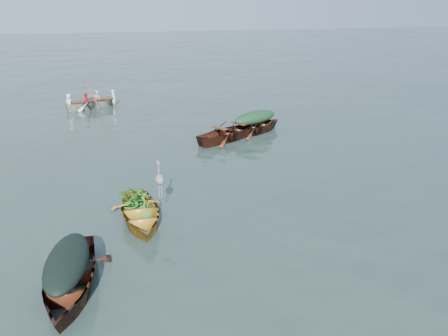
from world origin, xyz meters
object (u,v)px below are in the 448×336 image
at_px(dark_covered_boat, 71,290).
at_px(open_wooden_boat, 229,140).
at_px(yellow_dinghy, 140,221).
at_px(heron, 160,185).
at_px(green_tarp_boat, 255,133).
at_px(rowed_boat, 93,108).

xyz_separation_m(dark_covered_boat, open_wooden_boat, (5.49, 8.45, 0.00)).
height_order(yellow_dinghy, heron, heron).
relative_size(yellow_dinghy, heron, 3.49).
height_order(dark_covered_boat, heron, heron).
relative_size(yellow_dinghy, open_wooden_boat, 0.77).
xyz_separation_m(yellow_dinghy, green_tarp_boat, (5.25, 6.61, 0.00)).
relative_size(yellow_dinghy, dark_covered_boat, 0.86).
xyz_separation_m(dark_covered_boat, heron, (2.06, 2.54, 0.89)).
distance_m(dark_covered_boat, green_tarp_boat, 11.32).
bearing_deg(heron, rowed_boat, 95.55).
xyz_separation_m(open_wooden_boat, rowed_boat, (-5.28, 7.04, 0.00)).
xyz_separation_m(yellow_dinghy, heron, (0.55, 0.07, 0.89)).
height_order(yellow_dinghy, green_tarp_boat, green_tarp_boat).
bearing_deg(yellow_dinghy, open_wooden_boat, 53.81).
distance_m(open_wooden_boat, rowed_boat, 8.80).
height_order(open_wooden_boat, heron, heron).
relative_size(green_tarp_boat, rowed_boat, 1.06).
xyz_separation_m(yellow_dinghy, rowed_boat, (-1.30, 13.03, 0.00)).
height_order(dark_covered_boat, open_wooden_boat, open_wooden_boat).
bearing_deg(open_wooden_boat, heron, 121.73).
bearing_deg(open_wooden_boat, dark_covered_boat, 118.86).
height_order(yellow_dinghy, rowed_boat, yellow_dinghy).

